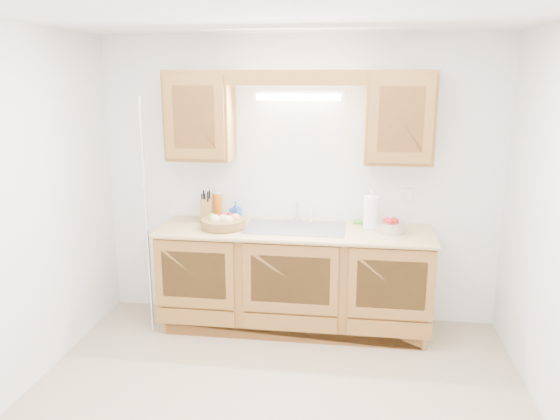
% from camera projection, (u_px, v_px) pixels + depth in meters
% --- Properties ---
extents(room, '(3.52, 3.50, 2.50)m').
position_uv_depth(room, '(274.00, 226.00, 3.37)').
color(room, tan).
rests_on(room, ground).
extents(base_cabinets, '(2.20, 0.60, 0.86)m').
position_uv_depth(base_cabinets, '(294.00, 280.00, 4.72)').
color(base_cabinets, olive).
rests_on(base_cabinets, ground).
extents(countertop, '(2.30, 0.63, 0.04)m').
position_uv_depth(countertop, '(295.00, 231.00, 4.60)').
color(countertop, tan).
rests_on(countertop, base_cabinets).
extents(upper_cabinet_left, '(0.55, 0.33, 0.75)m').
position_uv_depth(upper_cabinet_left, '(200.00, 116.00, 4.62)').
color(upper_cabinet_left, olive).
rests_on(upper_cabinet_left, room).
extents(upper_cabinet_right, '(0.55, 0.33, 0.75)m').
position_uv_depth(upper_cabinet_right, '(399.00, 118.00, 4.40)').
color(upper_cabinet_right, olive).
rests_on(upper_cabinet_right, room).
extents(valance, '(2.20, 0.05, 0.12)m').
position_uv_depth(valance, '(296.00, 78.00, 4.30)').
color(valance, olive).
rests_on(valance, room).
extents(fluorescent_fixture, '(0.76, 0.08, 0.08)m').
position_uv_depth(fluorescent_fixture, '(298.00, 95.00, 4.55)').
color(fluorescent_fixture, white).
rests_on(fluorescent_fixture, room).
extents(sink, '(0.84, 0.46, 0.36)m').
position_uv_depth(sink, '(295.00, 236.00, 4.63)').
color(sink, '#9E9EA3').
rests_on(sink, countertop).
extents(wire_shelf_pole, '(0.03, 0.03, 2.00)m').
position_uv_depth(wire_shelf_pole, '(146.00, 220.00, 4.49)').
color(wire_shelf_pole, silver).
rests_on(wire_shelf_pole, ground).
extents(outlet_plate, '(0.08, 0.01, 0.12)m').
position_uv_depth(outlet_plate, '(408.00, 196.00, 4.70)').
color(outlet_plate, white).
rests_on(outlet_plate, room).
extents(fruit_basket, '(0.42, 0.42, 0.12)m').
position_uv_depth(fruit_basket, '(223.00, 222.00, 4.62)').
color(fruit_basket, olive).
rests_on(fruit_basket, countertop).
extents(knife_block, '(0.14, 0.18, 0.29)m').
position_uv_depth(knife_block, '(206.00, 210.00, 4.81)').
color(knife_block, olive).
rests_on(knife_block, countertop).
extents(orange_canister, '(0.09, 0.09, 0.24)m').
position_uv_depth(orange_canister, '(217.00, 205.00, 4.90)').
color(orange_canister, '#D3660B').
rests_on(orange_canister, countertop).
extents(soap_bottle, '(0.11, 0.11, 0.19)m').
position_uv_depth(soap_bottle, '(236.00, 212.00, 4.80)').
color(soap_bottle, '#2354B2').
rests_on(soap_bottle, countertop).
extents(sponge, '(0.10, 0.07, 0.02)m').
position_uv_depth(sponge, '(359.00, 222.00, 4.76)').
color(sponge, '#CC333F').
rests_on(sponge, countertop).
extents(paper_towel, '(0.16, 0.16, 0.33)m').
position_uv_depth(paper_towel, '(371.00, 213.00, 4.57)').
color(paper_towel, silver).
rests_on(paper_towel, countertop).
extents(apple_bowl, '(0.24, 0.24, 0.13)m').
position_uv_depth(apple_bowl, '(390.00, 226.00, 4.49)').
color(apple_bowl, silver).
rests_on(apple_bowl, countertop).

